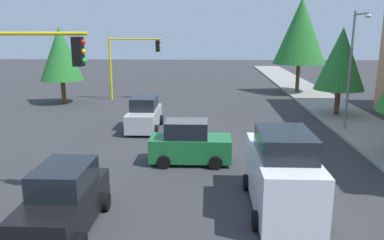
% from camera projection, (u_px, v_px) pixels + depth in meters
% --- Properties ---
extents(ground_plane, '(120.00, 120.00, 0.00)m').
position_uv_depth(ground_plane, '(189.00, 149.00, 19.39)').
color(ground_plane, '#353538').
extents(sidewalk_kerb, '(80.00, 4.00, 0.15)m').
position_uv_depth(sidewalk_kerb, '(360.00, 126.00, 23.80)').
color(sidewalk_kerb, gray).
rests_on(sidewalk_kerb, ground).
extents(traffic_signal_far_right, '(0.36, 4.59, 5.35)m').
position_uv_depth(traffic_signal_far_right, '(131.00, 56.00, 32.35)').
color(traffic_signal_far_right, yellow).
rests_on(traffic_signal_far_right, ground).
extents(traffic_signal_near_right, '(0.36, 4.59, 5.98)m').
position_uv_depth(traffic_signal_near_right, '(11.00, 82.00, 12.82)').
color(traffic_signal_near_right, yellow).
rests_on(traffic_signal_near_right, ground).
extents(street_lamp_curbside, '(2.15, 0.28, 7.00)m').
position_uv_depth(street_lamp_curbside, '(353.00, 59.00, 21.51)').
color(street_lamp_curbside, slate).
rests_on(street_lamp_curbside, ground).
extents(tree_opposite_side, '(3.43, 3.43, 6.24)m').
position_uv_depth(tree_opposite_side, '(61.00, 54.00, 30.56)').
color(tree_opposite_side, brown).
rests_on(tree_opposite_side, ground).
extents(tree_roadside_mid, '(3.39, 3.39, 6.15)m').
position_uv_depth(tree_roadside_mid, '(341.00, 59.00, 25.82)').
color(tree_roadside_mid, brown).
rests_on(tree_roadside_mid, ground).
extents(tree_roadside_far, '(4.85, 4.85, 8.90)m').
position_uv_depth(tree_roadside_far, '(301.00, 31.00, 35.13)').
color(tree_roadside_far, brown).
rests_on(tree_roadside_far, ground).
extents(delivery_van_white, '(4.80, 2.22, 2.77)m').
position_uv_depth(delivery_van_white, '(282.00, 173.00, 12.65)').
color(delivery_van_white, white).
rests_on(delivery_van_white, ground).
extents(car_green, '(1.92, 3.67, 1.98)m').
position_uv_depth(car_green, '(190.00, 144.00, 17.23)').
color(car_green, '#1E7238').
rests_on(car_green, ground).
extents(car_silver, '(4.11, 1.98, 1.98)m').
position_uv_depth(car_silver, '(144.00, 115.00, 23.14)').
color(car_silver, '#B2B5BA').
rests_on(car_silver, ground).
extents(car_black, '(4.15, 2.05, 1.98)m').
position_uv_depth(car_black, '(64.00, 201.00, 11.46)').
color(car_black, black).
rests_on(car_black, ground).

